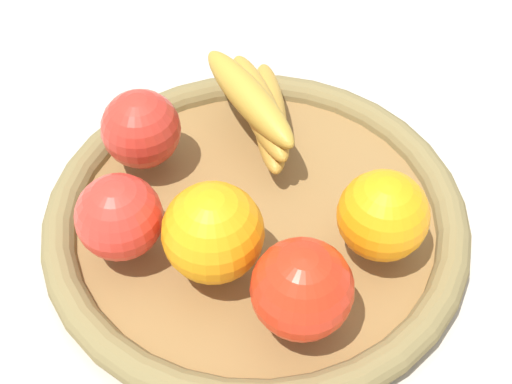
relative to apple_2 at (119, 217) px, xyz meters
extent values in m
plane|color=#B9AE9D|center=(-0.10, 0.06, -0.07)|extent=(2.40, 2.40, 0.00)
cylinder|color=brown|center=(-0.10, 0.06, -0.06)|extent=(0.36, 0.36, 0.02)
torus|color=olive|center=(-0.10, 0.06, -0.05)|extent=(0.38, 0.38, 0.03)
sphere|color=red|center=(0.00, 0.00, 0.00)|extent=(0.10, 0.10, 0.07)
ellipsoid|color=#B58630|center=(-0.19, 0.00, -0.02)|extent=(0.13, 0.13, 0.03)
ellipsoid|color=#B68830|center=(-0.18, -0.01, -0.01)|extent=(0.11, 0.15, 0.03)
ellipsoid|color=#B28A2E|center=(-0.17, -0.01, 0.01)|extent=(0.08, 0.15, 0.03)
sphere|color=orange|center=(-0.14, 0.16, 0.00)|extent=(0.11, 0.11, 0.08)
sphere|color=orange|center=(-0.04, 0.07, 0.01)|extent=(0.11, 0.11, 0.08)
sphere|color=red|center=(-0.08, -0.06, 0.00)|extent=(0.09, 0.09, 0.07)
sphere|color=red|center=(-0.04, 0.16, 0.00)|extent=(0.10, 0.10, 0.08)
camera|label=1|loc=(0.22, 0.34, 0.47)|focal=52.45mm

